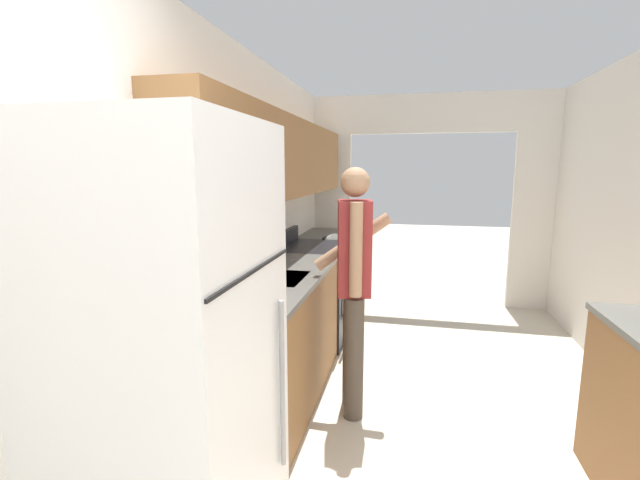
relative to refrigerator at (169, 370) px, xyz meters
name	(u,v)px	position (x,y,z in m)	size (l,w,h in m)	color
wall_left	(243,198)	(-0.30, 1.48, 0.53)	(0.38, 6.92, 2.50)	white
wall_far_with_doorway	(429,184)	(1.05, 3.97, 0.56)	(3.19, 0.06, 2.50)	white
counter_left	(297,313)	(-0.05, 1.96, -0.45)	(0.62, 3.44, 0.91)	brown
refrigerator	(169,370)	(0.00, 0.00, 0.00)	(0.72, 0.75, 1.81)	white
range_oven	(315,291)	(-0.04, 2.59, -0.45)	(0.66, 0.78, 1.05)	black
person	(354,285)	(0.51, 1.37, -0.02)	(0.53, 0.42, 1.65)	#4C4238
knife	(326,237)	(-0.03, 3.06, 0.01)	(0.04, 0.34, 0.02)	#B7B7BC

